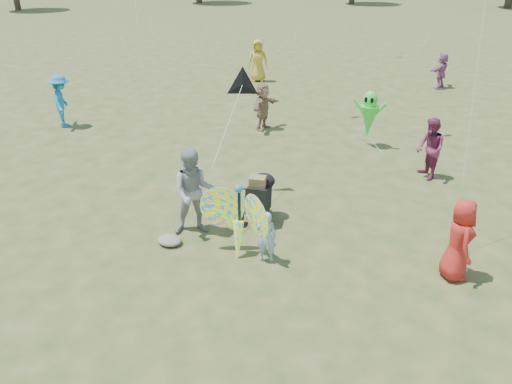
# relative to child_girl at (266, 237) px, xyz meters

# --- Properties ---
(ground) EXTENTS (160.00, 160.00, 0.00)m
(ground) POSITION_rel_child_girl_xyz_m (-0.35, -0.88, -0.54)
(ground) COLOR #51592B
(ground) RESTS_ON ground
(child_girl) EXTENTS (0.46, 0.38, 1.08)m
(child_girl) POSITION_rel_child_girl_xyz_m (0.00, 0.00, 0.00)
(child_girl) COLOR #94B5D1
(child_girl) RESTS_ON ground
(adult_man) EXTENTS (1.16, 1.11, 1.89)m
(adult_man) POSITION_rel_child_girl_xyz_m (-1.83, 0.30, 0.41)
(adult_man) COLOR #95949A
(adult_man) RESTS_ON ground
(grey_bag) EXTENTS (0.53, 0.43, 0.17)m
(grey_bag) POSITION_rel_child_girl_xyz_m (-2.05, -0.37, -0.45)
(grey_bag) COLOR slate
(grey_bag) RESTS_ON ground
(crowd_a) EXTENTS (0.79, 0.91, 1.58)m
(crowd_a) POSITION_rel_child_girl_xyz_m (3.32, 1.12, 0.25)
(crowd_a) COLOR red
(crowd_a) RESTS_ON ground
(crowd_d) EXTENTS (0.57, 1.48, 1.57)m
(crowd_d) POSITION_rel_child_girl_xyz_m (-3.63, 7.14, 0.24)
(crowd_d) COLOR #95785C
(crowd_d) RESTS_ON ground
(crowd_e) EXTENTS (0.97, 1.01, 1.64)m
(crowd_e) POSITION_rel_child_girl_xyz_m (2.05, 5.51, 0.28)
(crowd_e) COLOR #7B294B
(crowd_e) RESTS_ON ground
(crowd_g) EXTENTS (1.08, 0.91, 1.87)m
(crowd_g) POSITION_rel_child_girl_xyz_m (-6.92, 13.20, 0.40)
(crowd_g) COLOR gold
(crowd_g) RESTS_ON ground
(crowd_i) EXTENTS (1.24, 1.31, 1.78)m
(crowd_i) POSITION_rel_child_girl_xyz_m (-9.81, 4.25, 0.35)
(crowd_i) COLOR teal
(crowd_i) RESTS_ON ground
(crowd_j) EXTENTS (0.81, 1.48, 1.53)m
(crowd_j) POSITION_rel_child_girl_xyz_m (0.76, 15.80, 0.22)
(crowd_j) COLOR #A55E97
(crowd_j) RESTS_ON ground
(jogging_stroller) EXTENTS (0.68, 1.12, 1.09)m
(jogging_stroller) POSITION_rel_child_girl_xyz_m (-0.86, 1.41, 0.08)
(jogging_stroller) COLOR black
(jogging_stroller) RESTS_ON ground
(butterfly_kite) EXTENTS (1.74, 0.75, 1.70)m
(butterfly_kite) POSITION_rel_child_girl_xyz_m (-0.59, -0.02, 0.21)
(butterfly_kite) COLOR #E62445
(butterfly_kite) RESTS_ON ground
(delta_kite_rig) EXTENTS (0.98, 2.60, 1.56)m
(delta_kite_rig) POSITION_rel_child_girl_xyz_m (-1.95, 2.66, 2.13)
(delta_kite_rig) COLOR black
(delta_kite_rig) RESTS_ON ground
(alien_kite) EXTENTS (1.12, 0.69, 1.74)m
(alien_kite) POSITION_rel_child_girl_xyz_m (-0.05, 7.13, 0.43)
(alien_kite) COLOR #37EA3C
(alien_kite) RESTS_ON ground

